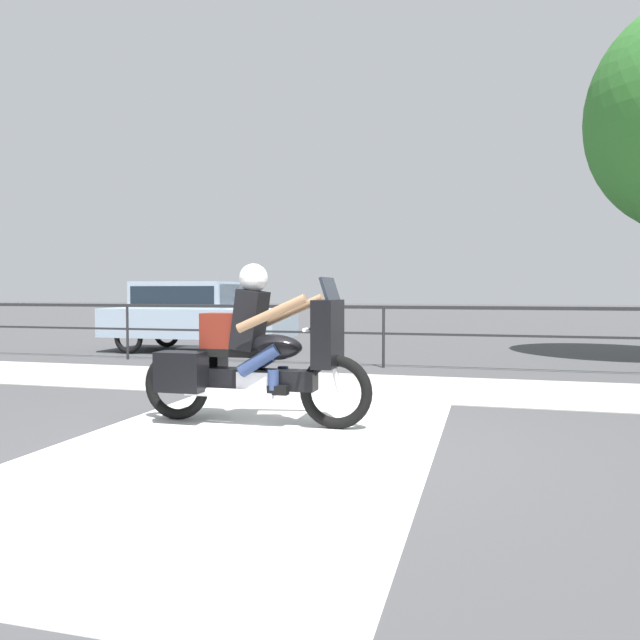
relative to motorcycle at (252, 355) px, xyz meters
The scene contains 6 objects.
ground_plane 1.08m from the motorcycle, 49.86° to the right, with size 120.00×120.00×0.00m, color #424244.
sidewalk_band 2.91m from the motorcycle, 79.24° to the left, with size 44.00×2.40×0.01m, color #A8A59E.
crosswalk_band 1.12m from the motorcycle, 71.47° to the right, with size 3.24×6.00×0.01m, color silver.
fence_railing 5.00m from the motorcycle, 83.94° to the left, with size 36.00×0.05×1.10m.
motorcycle is the anchor object (origin of this frame).
parked_car 7.87m from the motorcycle, 120.61° to the left, with size 4.08×1.78×1.56m.
Camera 1 is at (1.79, -5.25, 1.35)m, focal length 35.00 mm.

